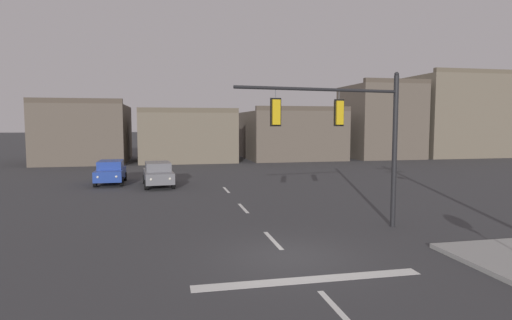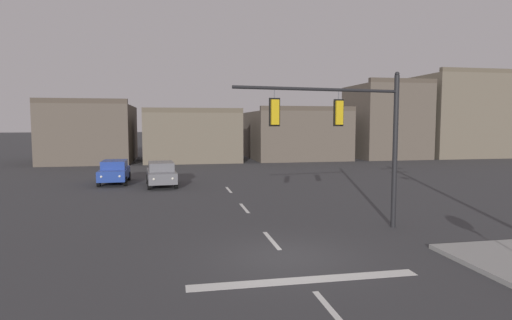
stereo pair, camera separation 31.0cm
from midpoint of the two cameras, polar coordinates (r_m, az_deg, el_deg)
The scene contains 7 objects.
ground_plane at distance 13.90m, azimuth 4.69°, elevation -12.80°, with size 400.00×400.00×0.00m, color #353538.
stop_bar_paint at distance 12.09m, azimuth 7.36°, elevation -15.57°, with size 6.40×0.50×0.01m, color silver.
lane_centreline at distance 15.75m, azimuth 2.68°, elevation -10.64°, with size 0.16×26.40×0.01m.
signal_mast_near_side at distance 16.94m, azimuth 13.04°, elevation 4.37°, with size 6.82×1.05×6.26m.
car_lot_nearside at distance 31.67m, azimuth -18.07°, elevation -1.43°, with size 1.97×4.48×1.61m.
car_lot_middle at distance 29.55m, azimuth -12.21°, elevation -1.73°, with size 2.19×4.56×1.61m.
building_row at distance 52.37m, azimuth 8.89°, elevation 4.45°, with size 54.93×11.59×10.60m.
Camera 2 is at (-3.47, -12.76, 4.23)m, focal length 30.03 mm.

